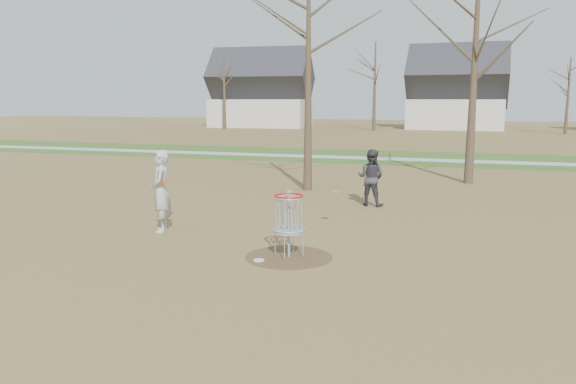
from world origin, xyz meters
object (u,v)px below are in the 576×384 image
object	(u,v)px
player_throwing	(371,178)
disc_grounded	(259,260)
disc_golf_basket	(289,214)
player_standing	(161,191)

from	to	relation	value
player_throwing	disc_grounded	bearing A→B (deg)	89.39
disc_golf_basket	player_throwing	bearing A→B (deg)	84.06
player_standing	disc_grounded	size ratio (longest dim) A/B	9.12
player_throwing	disc_grounded	world-z (taller)	player_throwing
disc_golf_basket	disc_grounded	bearing A→B (deg)	-135.99
player_standing	disc_grounded	bearing A→B (deg)	35.89
player_standing	player_throwing	distance (m)	6.58
player_throwing	disc_golf_basket	distance (m)	6.24
player_throwing	disc_golf_basket	world-z (taller)	player_throwing
player_throwing	disc_grounded	distance (m)	6.82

